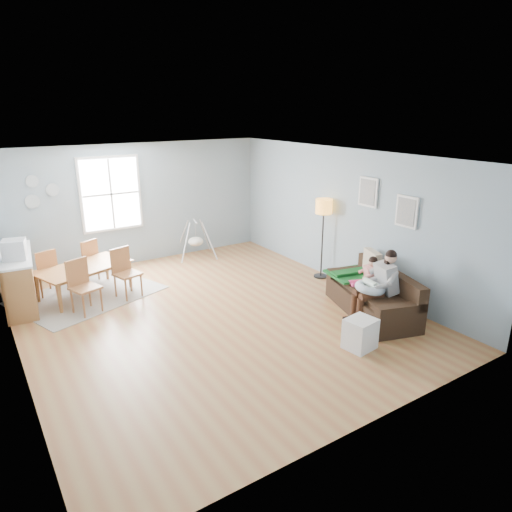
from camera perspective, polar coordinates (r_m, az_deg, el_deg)
room at (r=7.31m, az=-5.95°, el=10.03°), size 8.40×9.40×3.90m
window at (r=10.42m, az=-17.70°, el=7.40°), size 1.32×0.08×1.62m
pictures at (r=8.43m, az=16.02°, el=6.56°), size 0.05×1.34×0.74m
wall_plates at (r=10.13m, az=-25.48°, el=7.24°), size 0.67×0.02×0.66m
sofa at (r=8.22m, az=14.59°, el=-5.10°), size 1.37×2.10×0.79m
green_throw at (r=8.63m, az=12.14°, el=-2.20°), size 1.02×0.91×0.04m
beige_pillow at (r=8.57m, az=14.31°, el=-0.92°), size 0.30×0.50×0.48m
father at (r=7.80m, az=15.02°, el=-3.39°), size 0.90×0.54×1.23m
nursing_pillow at (r=7.75m, az=14.07°, el=-3.87°), size 0.66×0.65×0.20m
infant at (r=7.74m, az=13.98°, el=-3.24°), size 0.17×0.35×0.13m
toddler at (r=8.19m, az=13.73°, el=-2.20°), size 0.53×0.39×0.78m
floor_lamp at (r=9.40m, az=8.45°, el=5.32°), size 0.34×0.34×1.67m
storage_cube at (r=7.03m, az=12.85°, el=-9.48°), size 0.47×0.43×0.47m
rug at (r=9.36m, az=-20.27°, el=-4.58°), size 2.94×2.58×0.01m
dining_table at (r=9.26m, az=-20.46°, el=-2.94°), size 1.87×1.43×0.58m
chair_sw at (r=8.47m, az=-20.94°, el=-3.11°), size 0.55×0.55×0.95m
chair_se at (r=8.93m, az=-16.13°, el=-1.60°), size 0.53×0.53×0.94m
chair_nw at (r=9.49m, az=-24.84°, el=-1.58°), size 0.51×0.51×0.90m
chair_ne at (r=9.90m, az=-20.33°, el=-0.25°), size 0.54×0.54×0.90m
counter at (r=9.22m, az=-27.49°, el=-2.62°), size 0.71×1.80×0.98m
monitor at (r=8.71m, az=-28.00°, el=0.72°), size 0.43×0.42×0.34m
baby_swing at (r=10.98m, az=-7.54°, el=1.90°), size 1.07×1.08×0.89m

